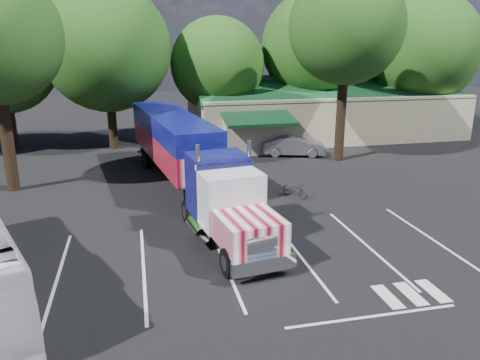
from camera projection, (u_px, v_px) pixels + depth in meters
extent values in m
plane|color=black|center=(202.00, 210.00, 24.65)|extent=(120.00, 120.00, 0.00)
cube|color=tan|center=(322.00, 113.00, 43.83)|extent=(24.00, 11.00, 4.00)
cube|color=#144625|center=(334.00, 89.00, 40.87)|extent=(24.20, 6.25, 2.10)
cube|color=#144625|center=(314.00, 84.00, 45.35)|extent=(24.20, 6.25, 2.10)
cube|color=tan|center=(255.00, 135.00, 36.99)|extent=(5.00, 2.50, 2.80)
cube|color=#144625|center=(259.00, 119.00, 35.35)|extent=(5.40, 3.19, 0.80)
cylinder|color=black|center=(12.00, 125.00, 37.96)|extent=(0.70, 0.70, 4.00)
sphere|color=#134314|center=(2.00, 59.00, 36.48)|extent=(8.40, 8.40, 8.40)
cylinder|color=black|center=(112.00, 122.00, 38.11)|extent=(0.70, 0.70, 4.30)
sphere|color=#134314|center=(106.00, 47.00, 36.41)|extent=(10.00, 10.00, 10.00)
cylinder|color=black|center=(218.00, 120.00, 41.32)|extent=(0.70, 0.70, 3.60)
sphere|color=#134314|center=(217.00, 64.00, 39.93)|extent=(8.00, 8.00, 8.00)
cylinder|color=black|center=(312.00, 111.00, 43.55)|extent=(0.70, 0.70, 4.50)
sphere|color=#134314|center=(315.00, 46.00, 41.86)|extent=(9.60, 9.60, 9.60)
cylinder|color=black|center=(415.00, 113.00, 44.62)|extent=(0.70, 0.70, 3.90)
sphere|color=#134314|center=(422.00, 49.00, 42.93)|extent=(10.40, 10.40, 10.40)
cylinder|color=black|center=(7.00, 141.00, 27.18)|extent=(0.70, 0.70, 6.00)
cylinder|color=black|center=(341.00, 117.00, 34.07)|extent=(0.70, 0.70, 6.50)
sphere|color=#134314|center=(346.00, 27.00, 32.27)|extent=(8.00, 8.00, 8.00)
cube|color=black|center=(228.00, 226.00, 20.63)|extent=(2.08, 7.25, 0.26)
cube|color=white|center=(264.00, 265.00, 17.23)|extent=(2.57, 0.63, 0.56)
cube|color=white|center=(262.00, 248.00, 17.23)|extent=(1.24, 0.30, 0.92)
cube|color=white|center=(250.00, 231.00, 18.22)|extent=(2.70, 2.78, 1.18)
cube|color=silver|center=(232.00, 200.00, 19.88)|extent=(2.78, 2.00, 2.36)
cube|color=black|center=(237.00, 193.00, 19.14)|extent=(2.35, 0.43, 1.03)
cube|color=white|center=(224.00, 165.00, 20.27)|extent=(2.65, 0.50, 0.26)
cube|color=#0C0B50|center=(218.00, 183.00, 21.47)|extent=(2.84, 2.41, 2.77)
cylinder|color=white|center=(198.00, 184.00, 20.13)|extent=(0.21, 0.21, 3.49)
cylinder|color=white|center=(249.00, 179.00, 20.95)|extent=(0.21, 0.21, 3.49)
cylinder|color=white|center=(198.00, 229.00, 20.24)|extent=(0.91, 1.72, 0.68)
cylinder|color=white|center=(256.00, 220.00, 21.20)|extent=(0.91, 1.72, 0.68)
cube|color=white|center=(173.00, 146.00, 29.46)|extent=(4.58, 13.38, 1.54)
cube|color=#090957|center=(172.00, 124.00, 29.06)|extent=(4.58, 13.38, 1.23)
cube|color=black|center=(159.00, 152.00, 33.69)|extent=(1.75, 3.73, 0.36)
cube|color=black|center=(185.00, 196.00, 24.70)|extent=(0.14, 0.14, 1.44)
cube|color=black|center=(211.00, 193.00, 25.20)|extent=(0.14, 0.14, 1.44)
cube|color=white|center=(153.00, 150.00, 35.92)|extent=(2.45, 0.49, 0.12)
cylinder|color=black|center=(228.00, 262.00, 17.66)|extent=(0.52, 1.17, 1.13)
cylinder|color=black|center=(280.00, 253.00, 18.41)|extent=(0.52, 1.17, 1.13)
cylinder|color=black|center=(194.00, 220.00, 21.87)|extent=(0.52, 1.17, 1.13)
cylinder|color=black|center=(237.00, 214.00, 22.62)|extent=(0.52, 1.17, 1.13)
cylinder|color=black|center=(188.00, 212.00, 22.88)|extent=(0.52, 1.17, 1.13)
cylinder|color=black|center=(229.00, 206.00, 23.63)|extent=(0.52, 1.17, 1.13)
cylinder|color=black|center=(147.00, 160.00, 32.68)|extent=(0.52, 1.17, 1.13)
cylinder|color=black|center=(177.00, 157.00, 33.42)|extent=(0.52, 1.17, 1.13)
cylinder|color=black|center=(144.00, 156.00, 33.77)|extent=(0.52, 1.17, 1.13)
cylinder|color=black|center=(173.00, 154.00, 34.52)|extent=(0.52, 1.17, 1.13)
imported|color=black|center=(247.00, 215.00, 21.58)|extent=(0.43, 0.63, 1.70)
imported|color=black|center=(295.00, 189.00, 26.60)|extent=(1.43, 1.88, 0.95)
imported|color=#95989C|center=(294.00, 146.00, 36.05)|extent=(5.04, 2.89, 1.57)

